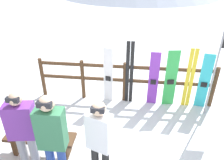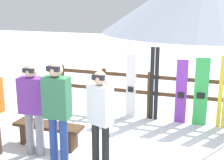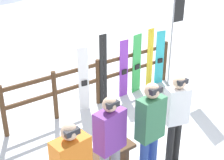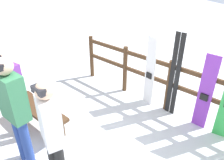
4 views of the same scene
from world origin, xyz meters
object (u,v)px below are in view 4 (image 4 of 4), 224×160
Objects in this scene: person_purple at (10,91)px; snowboard_purple at (205,93)px; bench at (39,112)px; snowboard_white at (150,72)px; ski_pair_black at (175,76)px; person_plaid_green at (14,107)px; person_white at (51,130)px.

person_purple reaches higher than snowboard_purple.
bench is 0.72m from person_purple.
ski_pair_black reaches higher than snowboard_white.
ski_pair_black is at bearing 51.87° from bench.
person_purple is 0.63m from person_plaid_green.
person_plaid_green is (0.54, -0.59, 0.70)m from bench.
snowboard_purple is (2.22, 2.37, -0.22)m from person_purple.
person_plaid_green is at bearing -171.85° from person_white.
person_plaid_green is 3.07m from snowboard_purple.
person_plaid_green is at bearing -111.69° from ski_pair_black.
snowboard_white is 0.89× the size of ski_pair_black.
person_white is 0.94× the size of person_plaid_green.
snowboard_white is 1.15m from snowboard_purple.
person_white is 0.70m from person_plaid_green.
snowboard_purple is at bearing 42.51° from bench.
person_purple is 0.93× the size of person_plaid_green.
person_white is 2.50m from snowboard_white.
person_white is at bearing -97.63° from ski_pair_black.
snowboard_purple is (1.15, -0.00, -0.03)m from snowboard_white.
snowboard_white is at bearing -179.64° from ski_pair_black.
person_white reaches higher than person_purple.
bench is 2.29m from snowboard_white.
person_white reaches higher than snowboard_white.
ski_pair_black is (1.62, 2.38, -0.10)m from person_purple.
person_white is at bearing -21.44° from bench.
person_white is 0.97× the size of ski_pair_black.
person_plaid_green is at bearing -100.71° from snowboard_white.
snowboard_purple is at bearing -0.33° from ski_pair_black.
person_plaid_green is at bearing -47.21° from bench.
bench is at bearing 132.79° from person_plaid_green.
person_white reaches higher than snowboard_purple.
person_plaid_green reaches higher than person_white.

